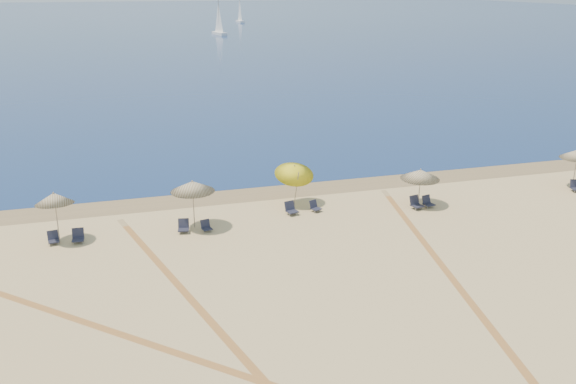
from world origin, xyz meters
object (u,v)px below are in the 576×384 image
object	(u,v)px
chair_6	(315,206)
chair_9	(576,186)
umbrella_4	(420,174)
sailboat_1	(240,14)
chair_7	(416,203)
chair_4	(206,226)
umbrella_2	(193,186)
chair_1	(53,238)
chair_5	(291,209)
chair_2	(78,236)
sailboat_0	(219,23)
chair_3	(184,226)
umbrella_1	(54,198)
chair_8	(428,202)
umbrella_3	(295,171)

from	to	relation	value
chair_6	chair_9	size ratio (longest dim) A/B	0.92
umbrella_4	sailboat_1	xyz separation A→B (m)	(24.72, 169.23, 0.68)
chair_9	chair_7	bearing A→B (deg)	-164.67
chair_4	umbrella_2	bearing A→B (deg)	116.87
chair_1	chair_5	bearing A→B (deg)	-5.06
chair_2	sailboat_0	size ratio (longest dim) A/B	0.08
chair_3	sailboat_0	distance (m)	126.05
umbrella_1	chair_4	distance (m)	7.66
chair_2	chair_8	xyz separation A→B (m)	(19.39, -0.27, -0.01)
chair_9	sailboat_0	bearing A→B (deg)	105.52
sailboat_0	chair_1	bearing A→B (deg)	-117.55
chair_1	chair_4	world-z (taller)	chair_1
chair_7	chair_9	distance (m)	11.07
umbrella_4	chair_3	bearing A→B (deg)	-178.85
chair_6	chair_8	bearing A→B (deg)	-34.25
chair_3	sailboat_0	world-z (taller)	sailboat_0
chair_9	sailboat_0	xyz separation A→B (m)	(-0.73, 123.96, 2.41)
chair_6	sailboat_1	size ratio (longest dim) A/B	0.09
umbrella_2	chair_2	bearing A→B (deg)	-177.01
umbrella_3	chair_7	bearing A→B (deg)	-20.93
chair_4	chair_5	size ratio (longest dim) A/B	0.80
umbrella_2	umbrella_3	distance (m)	6.41
umbrella_1	chair_2	xyz separation A→B (m)	(0.93, -0.41, -1.98)
umbrella_2	sailboat_1	distance (m)	173.24
umbrella_4	umbrella_2	bearing A→B (deg)	179.26
umbrella_1	chair_7	size ratio (longest dim) A/B	3.14
chair_2	chair_7	world-z (taller)	chair_7
umbrella_1	chair_8	size ratio (longest dim) A/B	3.55
umbrella_3	umbrella_4	xyz separation A→B (m)	(6.99, -2.04, -0.22)
umbrella_3	sailboat_1	distance (m)	170.17
sailboat_0	chair_5	bearing A→B (deg)	-111.96
umbrella_3	chair_4	bearing A→B (deg)	-155.81
umbrella_1	umbrella_2	distance (m)	6.83
umbrella_4	chair_8	world-z (taller)	umbrella_4
chair_5	umbrella_3	bearing A→B (deg)	51.41
umbrella_1	umbrella_4	world-z (taller)	umbrella_1
chair_6	chair_1	bearing A→B (deg)	158.60
umbrella_2	chair_4	size ratio (longest dim) A/B	4.01
chair_8	umbrella_1	bearing A→B (deg)	165.66
chair_9	chair_4	bearing A→B (deg)	-164.74
umbrella_1	sailboat_0	bearing A→B (deg)	76.38
chair_2	sailboat_1	distance (m)	174.94
umbrella_3	sailboat_1	world-z (taller)	sailboat_1
chair_1	chair_6	size ratio (longest dim) A/B	0.91
chair_6	sailboat_1	xyz separation A→B (m)	(30.88, 168.49, 2.29)
chair_5	sailboat_0	bearing A→B (deg)	67.48
chair_4	sailboat_0	world-z (taller)	sailboat_0
chair_2	chair_3	world-z (taller)	chair_2
sailboat_1	chair_8	bearing A→B (deg)	-102.12
chair_5	chair_8	size ratio (longest dim) A/B	1.10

